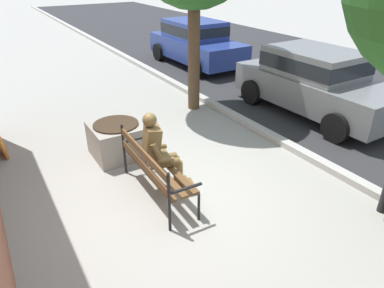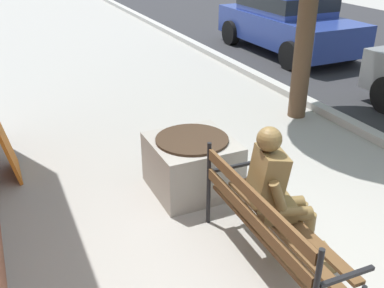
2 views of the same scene
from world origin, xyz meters
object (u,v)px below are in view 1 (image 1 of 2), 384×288
object	(u,v)px
concrete_planter	(117,140)
parked_car_grey	(315,80)
parked_car_blue	(196,41)
park_bench	(153,167)
bronze_statue_seated	(161,153)

from	to	relation	value
concrete_planter	parked_car_grey	distance (m)	4.97
parked_car_grey	parked_car_blue	bearing A→B (deg)	180.00
park_bench	concrete_planter	bearing A→B (deg)	-179.76
concrete_planter	parked_car_grey	size ratio (longest dim) A/B	0.23
bronze_statue_seated	concrete_planter	bearing A→B (deg)	-171.74
parked_car_grey	concrete_planter	bearing A→B (deg)	-94.66
concrete_planter	bronze_statue_seated	bearing A→B (deg)	8.26
concrete_planter	parked_car_blue	bearing A→B (deg)	135.91
park_bench	parked_car_blue	bearing A→B (deg)	143.59
park_bench	parked_car_blue	xyz separation A→B (m)	(-6.68, 4.93, 0.30)
park_bench	concrete_planter	size ratio (longest dim) A/B	1.92
bronze_statue_seated	parked_car_grey	xyz separation A→B (m)	(-1.07, 4.72, 0.17)
parked_car_blue	parked_car_grey	world-z (taller)	same
park_bench	parked_car_blue	world-z (taller)	parked_car_blue
bronze_statue_seated	park_bench	bearing A→B (deg)	-60.76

